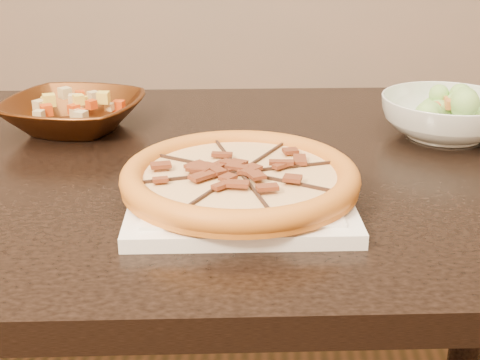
{
  "coord_description": "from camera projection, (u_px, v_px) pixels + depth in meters",
  "views": [
    {
      "loc": [
        0.06,
        -0.88,
        1.1
      ],
      "look_at": [
        0.01,
        -0.09,
        0.78
      ],
      "focal_mm": 50.0,
      "sensor_mm": 36.0,
      "label": 1
    }
  ],
  "objects": [
    {
      "name": "pizza",
      "position": [
        240.0,
        177.0,
        0.85
      ],
      "size": [
        0.3,
        0.3,
        0.03
      ],
      "color": "orange",
      "rests_on": "plate"
    },
    {
      "name": "bronze_bowl",
      "position": [
        74.0,
        114.0,
        1.13
      ],
      "size": [
        0.26,
        0.26,
        0.06
      ],
      "primitive_type": "imported",
      "rotation": [
        0.0,
        0.0,
        -0.16
      ],
      "color": "#5A2E13",
      "rests_on": "dining_table"
    },
    {
      "name": "salad",
      "position": [
        448.0,
        86.0,
        1.07
      ],
      "size": [
        0.09,
        0.1,
        0.04
      ],
      "color": "#9AC766",
      "rests_on": "salad_bowl"
    },
    {
      "name": "plate",
      "position": [
        240.0,
        194.0,
        0.86
      ],
      "size": [
        0.3,
        0.3,
        0.02
      ],
      "color": "white",
      "rests_on": "dining_table"
    },
    {
      "name": "salad_bowl",
      "position": [
        446.0,
        117.0,
        1.09
      ],
      "size": [
        0.22,
        0.22,
        0.07
      ],
      "primitive_type": "imported",
      "rotation": [
        0.0,
        0.0,
        0.04
      ],
      "color": "white",
      "rests_on": "dining_table"
    },
    {
      "name": "mixed_dish",
      "position": [
        72.0,
        90.0,
        1.11
      ],
      "size": [
        0.11,
        0.11,
        0.03
      ],
      "color": "tan",
      "rests_on": "bronze_bowl"
    },
    {
      "name": "dining_table",
      "position": [
        186.0,
        226.0,
        1.04
      ],
      "size": [
        1.37,
        0.95,
        0.75
      ],
      "color": "black",
      "rests_on": "floor"
    }
  ]
}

